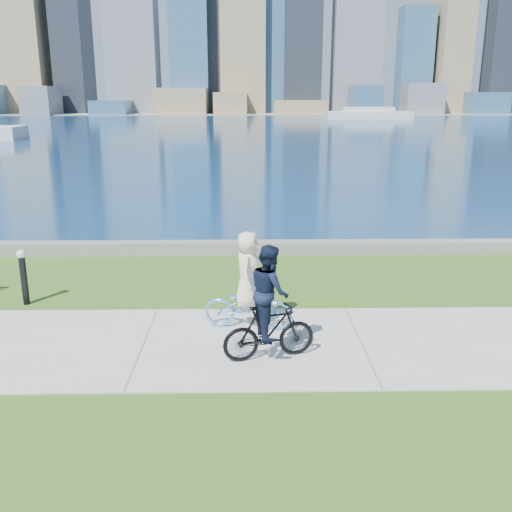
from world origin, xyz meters
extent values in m
plane|color=#325717|center=(0.00, 0.00, 0.00)|extent=(320.00, 320.00, 0.00)
cube|color=#ABABA5|center=(0.00, 0.00, 0.01)|extent=(80.00, 3.50, 0.02)
cube|color=slate|center=(0.00, 6.20, 0.17)|extent=(90.00, 0.50, 0.35)
cube|color=navy|center=(0.00, 72.00, 0.00)|extent=(320.00, 131.00, 0.01)
cube|color=gray|center=(0.00, 130.00, 0.06)|extent=(320.00, 30.00, 0.12)
cube|color=slate|center=(-42.38, 119.09, 3.01)|extent=(6.21, 9.84, 6.01)
cube|color=navy|center=(-27.69, 120.70, 1.51)|extent=(7.93, 9.40, 3.02)
cube|color=#837151|center=(-12.33, 121.07, 2.84)|extent=(11.29, 6.65, 5.67)
cube|color=#837151|center=(-1.47, 121.31, 2.37)|extent=(7.32, 6.88, 4.74)
cube|color=#837151|center=(14.10, 122.02, 1.51)|extent=(11.72, 7.65, 3.03)
cube|color=navy|center=(28.49, 120.98, 3.11)|extent=(6.26, 8.97, 6.22)
cube|color=slate|center=(41.24, 121.34, 3.36)|extent=(8.33, 7.14, 6.71)
cube|color=navy|center=(55.35, 122.04, 2.38)|extent=(8.58, 9.40, 4.76)
cube|color=#837151|center=(-49.09, 128.25, 17.21)|extent=(11.02, 9.00, 34.43)
cube|color=slate|center=(-23.94, 129.09, 13.50)|extent=(11.39, 8.69, 26.99)
cube|color=navy|center=(-10.82, 127.67, 14.29)|extent=(8.59, 6.62, 28.59)
cube|color=black|center=(14.91, 129.08, 20.97)|extent=(8.35, 9.46, 41.94)
cube|color=navy|center=(41.13, 129.18, 11.76)|extent=(7.35, 6.21, 23.51)
cube|color=#837151|center=(49.19, 128.70, 18.97)|extent=(6.76, 11.75, 37.94)
cube|color=black|center=(62.37, 127.86, 13.58)|extent=(9.67, 6.32, 27.17)
cube|color=silver|center=(24.54, 97.86, 0.67)|extent=(15.54, 4.44, 1.33)
cube|color=silver|center=(24.54, 97.86, 1.72)|extent=(8.88, 3.33, 0.78)
cylinder|color=black|center=(-2.92, 2.18, 0.55)|extent=(0.14, 0.14, 1.10)
sphere|color=silver|center=(-2.92, 2.18, 1.14)|extent=(0.20, 0.20, 0.20)
imported|color=#609EE9|center=(1.92, 0.74, 0.47)|extent=(0.87, 1.80, 0.90)
imported|color=white|center=(1.92, 0.74, 1.20)|extent=(0.59, 0.81, 1.50)
imported|color=black|center=(2.28, -0.60, 0.51)|extent=(0.86, 1.69, 0.98)
imported|color=#101832|center=(2.28, -0.60, 1.25)|extent=(0.77, 0.89, 1.60)
camera|label=1|loc=(1.89, -9.61, 4.43)|focal=40.00mm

